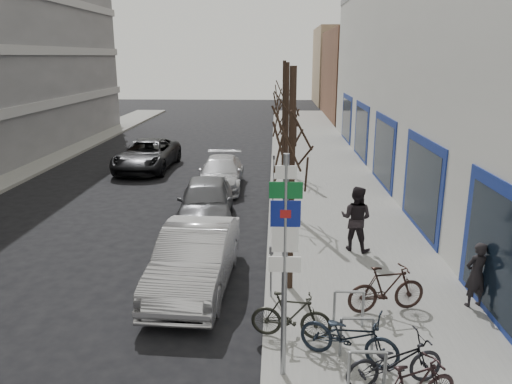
# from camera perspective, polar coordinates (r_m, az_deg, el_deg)

# --- Properties ---
(ground) EXTENTS (120.00, 120.00, 0.00)m
(ground) POSITION_cam_1_polar(r_m,az_deg,el_deg) (9.97, -11.77, -20.01)
(ground) COLOR black
(ground) RESTS_ON ground
(sidewalk_east) EXTENTS (5.00, 70.00, 0.15)m
(sidewalk_east) POSITION_cam_1_polar(r_m,az_deg,el_deg) (18.87, 9.12, -2.27)
(sidewalk_east) COLOR slate
(sidewalk_east) RESTS_ON ground
(brick_building_far) EXTENTS (12.00, 14.00, 8.00)m
(brick_building_far) POSITION_cam_1_polar(r_m,az_deg,el_deg) (49.09, 15.36, 12.78)
(brick_building_far) COLOR brown
(brick_building_far) RESTS_ON ground
(tan_building_far) EXTENTS (13.00, 12.00, 9.00)m
(tan_building_far) POSITION_cam_1_polar(r_m,az_deg,el_deg) (63.87, 12.84, 13.85)
(tan_building_far) COLOR #937A5B
(tan_building_far) RESTS_ON ground
(highway_sign_pole) EXTENTS (0.55, 0.10, 4.20)m
(highway_sign_pole) POSITION_cam_1_polar(r_m,az_deg,el_deg) (8.50, 3.31, -7.22)
(highway_sign_pole) COLOR gray
(highway_sign_pole) RESTS_ON ground
(bike_rack) EXTENTS (0.66, 2.26, 0.83)m
(bike_rack) POSITION_cam_1_polar(r_m,az_deg,el_deg) (9.98, 11.46, -15.44)
(bike_rack) COLOR gray
(bike_rack) RESTS_ON sidewalk_east
(tree_near) EXTENTS (1.80, 1.80, 5.50)m
(tree_near) POSITION_cam_1_polar(r_m,az_deg,el_deg) (11.48, 4.17, 7.22)
(tree_near) COLOR black
(tree_near) RESTS_ON ground
(tree_mid) EXTENTS (1.80, 1.80, 5.50)m
(tree_mid) POSITION_cam_1_polar(r_m,az_deg,el_deg) (17.94, 3.53, 10.14)
(tree_mid) COLOR black
(tree_mid) RESTS_ON ground
(tree_far) EXTENTS (1.80, 1.80, 5.50)m
(tree_far) POSITION_cam_1_polar(r_m,az_deg,el_deg) (24.42, 3.23, 11.51)
(tree_far) COLOR black
(tree_far) RESTS_ON ground
(meter_front) EXTENTS (0.10, 0.08, 1.27)m
(meter_front) POSITION_cam_1_polar(r_m,az_deg,el_deg) (11.87, 1.75, -8.52)
(meter_front) COLOR gray
(meter_front) RESTS_ON sidewalk_east
(meter_mid) EXTENTS (0.10, 0.08, 1.27)m
(meter_mid) POSITION_cam_1_polar(r_m,az_deg,el_deg) (17.05, 1.94, -1.03)
(meter_mid) COLOR gray
(meter_mid) RESTS_ON sidewalk_east
(meter_back) EXTENTS (0.10, 0.08, 1.27)m
(meter_back) POSITION_cam_1_polar(r_m,az_deg,el_deg) (22.38, 2.05, 2.93)
(meter_back) COLOR gray
(meter_back) RESTS_ON sidewalk_east
(bike_mid_curb) EXTENTS (1.99, 1.30, 1.17)m
(bike_mid_curb) POSITION_cam_1_polar(r_m,az_deg,el_deg) (9.81, 10.60, -15.45)
(bike_mid_curb) COLOR black
(bike_mid_curb) RESTS_ON sidewalk_east
(bike_mid_inner) EXTENTS (1.71, 0.72, 1.01)m
(bike_mid_inner) POSITION_cam_1_polar(r_m,az_deg,el_deg) (10.39, 4.04, -13.85)
(bike_mid_inner) COLOR black
(bike_mid_inner) RESTS_ON sidewalk_east
(bike_far_curb) EXTENTS (1.88, 0.99, 1.10)m
(bike_far_curb) POSITION_cam_1_polar(r_m,az_deg,el_deg) (9.35, 15.59, -17.75)
(bike_far_curb) COLOR black
(bike_far_curb) RESTS_ON sidewalk_east
(bike_far_inner) EXTENTS (1.91, 0.96, 1.11)m
(bike_far_inner) POSITION_cam_1_polar(r_m,az_deg,el_deg) (11.68, 14.70, -10.59)
(bike_far_inner) COLOR black
(bike_far_inner) RESTS_ON sidewalk_east
(parked_car_front) EXTENTS (1.91, 4.91, 1.59)m
(parked_car_front) POSITION_cam_1_polar(r_m,az_deg,el_deg) (12.72, -6.97, -7.54)
(parked_car_front) COLOR #B9B8BE
(parked_car_front) RESTS_ON ground
(parked_car_mid) EXTENTS (2.23, 4.78, 1.58)m
(parked_car_mid) POSITION_cam_1_polar(r_m,az_deg,el_deg) (17.57, -5.74, -1.03)
(parked_car_mid) COLOR #515156
(parked_car_mid) RESTS_ON ground
(parked_car_back) EXTENTS (1.99, 4.71, 1.36)m
(parked_car_back) POSITION_cam_1_polar(r_m,az_deg,el_deg) (22.21, -4.04, 2.17)
(parked_car_back) COLOR #B9B9BF
(parked_car_back) RESTS_ON ground
(lane_car) EXTENTS (2.71, 5.62, 1.54)m
(lane_car) POSITION_cam_1_polar(r_m,az_deg,el_deg) (26.38, -12.35, 4.16)
(lane_car) COLOR black
(lane_car) RESTS_ON ground
(pedestrian_near) EXTENTS (0.64, 0.51, 1.55)m
(pedestrian_near) POSITION_cam_1_polar(r_m,az_deg,el_deg) (12.48, 23.87, -8.63)
(pedestrian_near) COLOR black
(pedestrian_near) RESTS_ON sidewalk_east
(pedestrian_far) EXTENTS (0.87, 0.76, 1.96)m
(pedestrian_far) POSITION_cam_1_polar(r_m,az_deg,el_deg) (14.88, 11.36, -2.93)
(pedestrian_far) COLOR black
(pedestrian_far) RESTS_ON sidewalk_east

